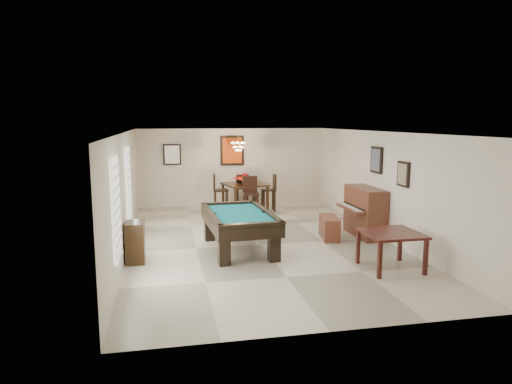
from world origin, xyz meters
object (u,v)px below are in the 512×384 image
object	(u,v)px
dining_chair_east	(268,193)
upright_piano	(360,212)
apothecary_chest	(135,242)
dining_chair_west	(221,193)
flower_vase	(245,176)
chandelier	(238,143)
dining_chair_north	(242,190)
pool_table	(239,232)
dining_table	(245,196)
dining_chair_south	(251,197)
square_table	(391,251)
piano_bench	(329,228)

from	to	relation	value
dining_chair_east	upright_piano	bearing A→B (deg)	32.29
apothecary_chest	dining_chair_east	bearing A→B (deg)	47.49
apothecary_chest	dining_chair_west	distance (m)	4.65
flower_vase	chandelier	size ratio (longest dim) A/B	0.36
apothecary_chest	chandelier	distance (m)	5.16
upright_piano	apothecary_chest	world-z (taller)	upright_piano
dining_chair_east	flower_vase	bearing A→B (deg)	-89.16
dining_chair_north	dining_chair_west	world-z (taller)	dining_chair_west
pool_table	apothecary_chest	distance (m)	2.26
apothecary_chest	dining_chair_east	xyz separation A→B (m)	(3.71, 4.05, 0.26)
dining_table	dining_chair_west	bearing A→B (deg)	-177.82
dining_chair_north	dining_chair_east	xyz separation A→B (m)	(0.68, -0.80, 0.03)
chandelier	apothecary_chest	bearing A→B (deg)	-125.08
flower_vase	dining_chair_west	bearing A→B (deg)	-177.82
pool_table	dining_chair_south	world-z (taller)	dining_chair_south
flower_vase	dining_chair_south	bearing A→B (deg)	-87.92
dining_table	dining_chair_west	xyz separation A→B (m)	(-0.73, -0.03, 0.10)
square_table	upright_piano	xyz separation A→B (m)	(0.47, 2.51, 0.24)
dining_chair_west	chandelier	distance (m)	1.58
dining_chair_north	apothecary_chest	bearing A→B (deg)	62.01
dining_table	dining_chair_east	world-z (taller)	dining_chair_east
dining_chair_east	chandelier	xyz separation A→B (m)	(-0.93, -0.09, 1.52)
upright_piano	dining_table	size ratio (longest dim) A/B	1.23
dining_chair_south	dining_chair_west	xyz separation A→B (m)	(-0.76, 0.77, 0.01)
upright_piano	dining_chair_south	xyz separation A→B (m)	(-2.33, 2.20, 0.09)
flower_vase	dining_chair_south	xyz separation A→B (m)	(0.03, -0.80, -0.51)
upright_piano	apothecary_chest	bearing A→B (deg)	-168.61
pool_table	dining_chair_north	distance (m)	4.48
dining_chair_south	dining_chair_east	xyz separation A→B (m)	(0.69, 0.77, -0.02)
dining_chair_south	piano_bench	bearing A→B (deg)	-53.34
pool_table	dining_table	world-z (taller)	dining_table
dining_table	dining_chair_north	xyz separation A→B (m)	(0.05, 0.77, 0.04)
dining_chair_north	pool_table	bearing A→B (deg)	83.47
flower_vase	dining_chair_west	size ratio (longest dim) A/B	0.18
upright_piano	apothecary_chest	xyz separation A→B (m)	(-5.35, -1.08, -0.19)
square_table	apothecary_chest	distance (m)	5.08
upright_piano	dining_chair_south	bearing A→B (deg)	136.65
piano_bench	chandelier	size ratio (longest dim) A/B	1.61
dining_table	dining_chair_east	bearing A→B (deg)	-2.54
dining_chair_west	dining_chair_east	world-z (taller)	dining_chair_west
square_table	dining_chair_east	world-z (taller)	dining_chair_east
piano_bench	dining_chair_east	world-z (taller)	dining_chair_east
dining_chair_south	pool_table	bearing A→B (deg)	-103.01
apothecary_chest	dining_table	xyz separation A→B (m)	(2.99, 4.08, 0.19)
dining_table	chandelier	distance (m)	1.61
chandelier	dining_chair_east	bearing A→B (deg)	5.47
flower_vase	square_table	bearing A→B (deg)	-71.10
dining_chair_north	chandelier	size ratio (longest dim) A/B	1.77
dining_table	dining_chair_north	world-z (taller)	dining_chair_north
pool_table	dining_chair_south	bearing A→B (deg)	71.23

